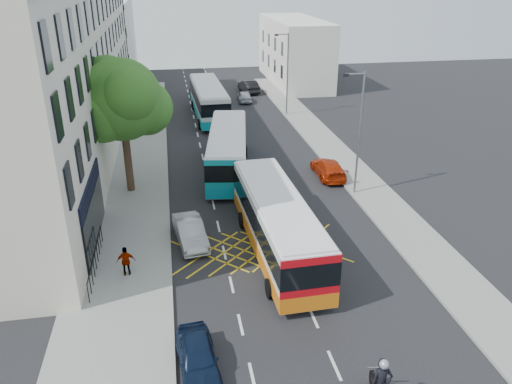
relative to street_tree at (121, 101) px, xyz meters
name	(u,v)px	position (x,y,z in m)	size (l,w,h in m)	color
ground	(313,316)	(8.51, -14.97, -6.29)	(120.00, 120.00, 0.00)	black
pavement_left	(131,191)	(0.01, 0.03, -6.22)	(5.00, 70.00, 0.15)	gray
pavement_right	(355,175)	(16.01, 0.03, -6.22)	(3.00, 70.00, 0.15)	gray
terrace_main	(57,68)	(-5.49, 9.52, 0.46)	(8.30, 45.00, 13.50)	beige
terrace_far	(101,40)	(-5.49, 40.03, -1.29)	(8.00, 20.00, 10.00)	silver
building_right	(294,51)	(19.51, 33.03, -2.29)	(6.00, 18.00, 8.00)	silver
street_tree	(121,101)	(0.00, 0.00, 0.00)	(6.30, 5.70, 8.80)	#382619
lamp_near	(358,128)	(14.71, -2.97, -1.68)	(1.45, 0.15, 8.00)	slate
lamp_far	(287,70)	(14.71, 17.03, -1.68)	(1.45, 0.15, 8.00)	slate
railings	(95,259)	(-1.19, -9.67, -5.57)	(0.08, 5.60, 1.14)	black
bus_near	(277,224)	(8.10, -9.38, -4.59)	(3.16, 11.57, 3.23)	silver
bus_mid	(228,150)	(6.96, 2.50, -4.60)	(4.32, 11.67, 3.21)	silver
bus_far	(209,100)	(6.90, 17.70, -4.53)	(3.22, 11.99, 3.35)	silver
parked_car_blue	(198,357)	(3.35, -17.29, -5.68)	(1.45, 3.60, 1.23)	black
parked_car_silver	(190,232)	(3.61, -7.57, -5.63)	(1.40, 4.02, 1.32)	#979B9E
red_hatchback	(328,168)	(14.01, 0.36, -5.65)	(1.79, 4.39, 1.28)	#B72907
distant_car_grey	(203,93)	(6.86, 25.33, -5.55)	(2.47, 5.37, 1.49)	#44474C
distant_car_silver	(244,96)	(11.38, 23.41, -5.68)	(1.44, 3.57, 1.22)	#A2A5AA
distant_car_dark	(249,86)	(12.60, 27.88, -5.54)	(1.59, 4.56, 1.50)	black
pedestrian_far	(126,261)	(0.37, -10.45, -5.37)	(0.90, 0.37, 1.54)	gray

